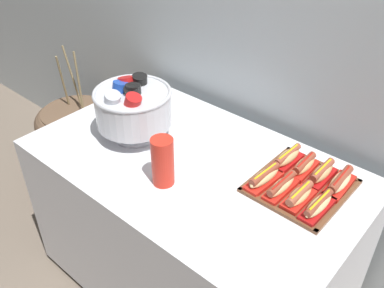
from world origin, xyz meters
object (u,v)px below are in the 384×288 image
hot_dog_6 (321,173)px  hot_dog_3 (318,206)px  hot_dog_1 (281,186)px  cup_stack (162,161)px  serving_tray (301,186)px  floor_vase (81,146)px  hot_dog_5 (304,166)px  buffet_table (193,225)px  hot_dog_4 (287,158)px  hot_dog_7 (340,182)px  punch_bowl (133,106)px  hot_dog_0 (264,177)px  hot_dog_2 (299,196)px

hot_dog_6 → hot_dog_3: bearing=-66.3°
hot_dog_1 → cup_stack: size_ratio=0.87×
serving_tray → hot_dog_6: 0.10m
floor_vase → hot_dog_5: floor_vase is taller
buffet_table → hot_dog_4: (0.30, 0.23, 0.41)m
hot_dog_7 → hot_dog_6: bearing=179.3°
hot_dog_3 → cup_stack: cup_stack is taller
floor_vase → punch_bowl: bearing=-13.8°
buffet_table → cup_stack: size_ratio=6.97×
hot_dog_4 → hot_dog_5: bearing=-0.7°
hot_dog_1 → cup_stack: cup_stack is taller
hot_dog_0 → cup_stack: (-0.30, -0.24, 0.06)m
hot_dog_6 → punch_bowl: size_ratio=0.48×
buffet_table → floor_vase: (-1.11, 0.17, -0.16)m
serving_tray → hot_dog_2: hot_dog_2 is taller
hot_dog_2 → floor_vase: bearing=176.2°
hot_dog_6 → punch_bowl: punch_bowl is taller
floor_vase → hot_dog_0: 1.52m
hot_dog_3 → hot_dog_5: (-0.15, 0.17, 0.00)m
hot_dog_1 → hot_dog_2: hot_dog_1 is taller
hot_dog_3 → punch_bowl: (-0.84, -0.09, 0.12)m
hot_dog_1 → hot_dog_6: size_ratio=1.07×
hot_dog_7 → hot_dog_2: bearing=-115.2°
hot_dog_0 → hot_dog_7: (0.23, 0.16, -0.00)m
hot_dog_0 → hot_dog_4: size_ratio=1.10×
hot_dog_0 → hot_dog_4: 0.17m
hot_dog_0 → hot_dog_5: 0.18m
floor_vase → hot_dog_2: 1.66m
hot_dog_4 → cup_stack: (-0.30, -0.40, 0.06)m
serving_tray → hot_dog_2: bearing=-66.3°
floor_vase → hot_dog_4: bearing=2.6°
hot_dog_2 → hot_dog_6: size_ratio=0.97×
buffet_table → hot_dog_6: (0.45, 0.23, 0.41)m
floor_vase → hot_dog_2: (1.56, -0.10, 0.57)m
floor_vase → hot_dog_6: bearing=2.3°
floor_vase → hot_dog_7: size_ratio=5.14×
hot_dog_1 → hot_dog_4: hot_dog_4 is taller
hot_dog_2 → hot_dog_6: (0.00, 0.16, 0.00)m
hot_dog_2 → punch_bowl: bearing=-173.2°
buffet_table → hot_dog_5: 0.60m
hot_dog_0 → hot_dog_4: bearing=89.3°
serving_tray → hot_dog_1: bearing=-115.2°
hot_dog_2 → hot_dog_3: same height
buffet_table → hot_dog_2: bearing=8.1°
hot_dog_5 → hot_dog_7: hot_dog_7 is taller
hot_dog_3 → hot_dog_7: 0.17m
cup_stack → buffet_table: bearing=89.3°
buffet_table → hot_dog_7: size_ratio=7.76×
hot_dog_1 → hot_dog_2: 0.08m
hot_dog_4 → hot_dog_0: bearing=-90.7°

